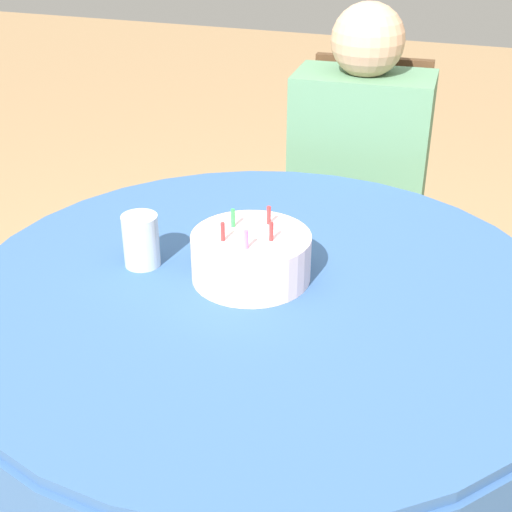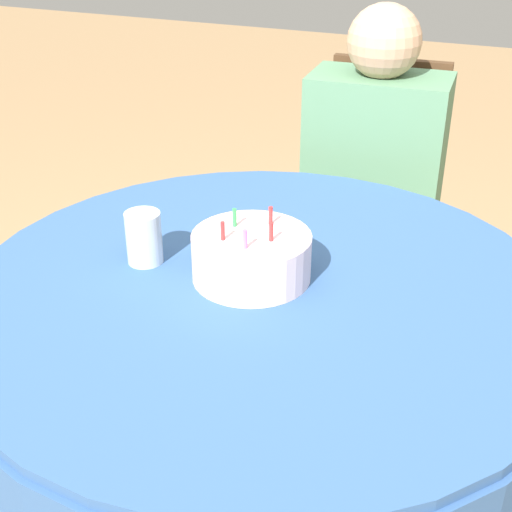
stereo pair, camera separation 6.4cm
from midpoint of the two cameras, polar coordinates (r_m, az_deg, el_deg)
The scene contains 5 objects.
dining_table at distance 1.41m, azimuth 1.75°, elevation -5.33°, with size 1.17×1.17×0.76m.
chair at distance 2.25m, azimuth 10.18°, elevation 2.97°, with size 0.41×0.41×0.98m.
person at distance 2.09m, azimuth 10.15°, elevation 6.50°, with size 0.40×0.33×1.16m.
birthday_cake at distance 1.36m, azimuth 0.99°, elevation -0.05°, with size 0.23×0.23×0.13m.
drinking_glass at distance 1.43m, azimuth -7.69°, elevation 1.45°, with size 0.07×0.07×0.11m.
Camera 2 is at (0.44, -1.08, 1.46)m, focal length 50.00 mm.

